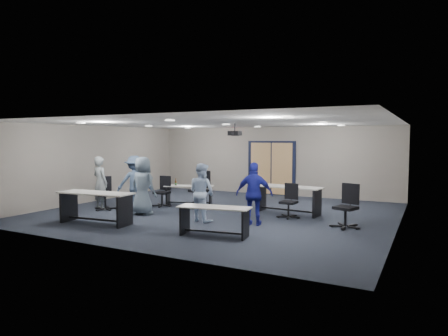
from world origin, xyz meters
The scene contains 24 objects.
floor centered at (0.00, 0.00, 0.00)m, with size 10.00×10.00×0.00m, color black.
back_wall centered at (0.00, 4.50, 1.35)m, with size 10.00×0.04×2.70m, color gray.
front_wall centered at (0.00, -4.50, 1.35)m, with size 10.00×0.04×2.70m, color gray.
left_wall centered at (-5.00, 0.00, 1.35)m, with size 0.04×9.00×2.70m, color gray.
right_wall centered at (5.00, 0.00, 1.35)m, with size 0.04×9.00×2.70m, color gray.
ceiling centered at (0.00, 0.00, 2.70)m, with size 10.00×9.00×0.04m, color silver.
double_door centered at (0.00, 4.46, 1.05)m, with size 2.00×0.07×2.20m.
exit_sign centered at (-1.60, 4.44, 2.45)m, with size 0.32×0.07×0.18m.
ceiling_projector centered at (0.30, 0.50, 2.40)m, with size 0.35×0.32×0.37m.
ceiling_can_lights centered at (0.00, 0.25, 2.67)m, with size 6.24×5.74×0.02m, color white, non-canonical shape.
table_front_left centered at (-2.09, -2.91, 0.57)m, with size 2.10×0.87×0.83m.
table_front_right centered at (1.31, -2.64, 0.46)m, with size 1.74×0.80×0.68m.
table_back_left centered at (-1.53, 0.74, 0.46)m, with size 1.72×1.12×0.91m.
table_back_right centered at (1.93, 0.78, 0.56)m, with size 2.09×0.87×0.82m.
chair_back_a centered at (-2.18, 0.10, 0.50)m, with size 0.63×0.63×1.00m, color black, non-canonical shape.
chair_back_b centered at (-0.99, 0.51, 0.60)m, with size 0.75×0.75×1.19m, color black, non-canonical shape.
chair_back_d centered at (2.15, 0.16, 0.48)m, with size 0.61×0.61×0.96m, color black, non-canonical shape.
chair_loose_left centered at (-3.37, -1.25, 0.52)m, with size 0.65×0.65×1.04m, color black, non-canonical shape.
chair_loose_right centered at (3.82, -0.39, 0.55)m, with size 0.69×0.69×1.10m, color black, non-canonical shape.
person_gray centered at (-3.59, -1.22, 0.84)m, with size 0.61×0.40×1.67m, color gray.
person_plaid centered at (-1.81, -1.33, 0.85)m, with size 0.83×0.54×1.71m, color slate.
person_lightblue centered at (0.20, -1.34, 0.79)m, with size 0.77×0.60×1.58m, color #ABC2E2.
person_navy centered at (1.67, -1.16, 0.81)m, with size 0.95×0.40×1.63m, color navy.
person_back centered at (-2.77, -0.55, 0.84)m, with size 1.09×0.63×1.69m, color #3D516F.
Camera 1 is at (5.68, -10.54, 2.21)m, focal length 32.00 mm.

